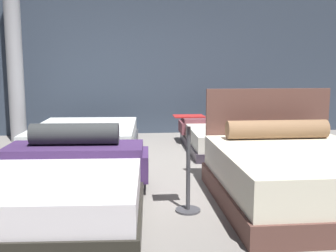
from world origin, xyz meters
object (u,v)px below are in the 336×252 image
Objects in this scene: bed_2 at (85,139)px; price_sign at (188,176)px; bed_3 at (233,137)px; support_pillar at (14,45)px; bed_1 at (298,175)px; bed_0 at (64,185)px.

price_sign is at bearing -62.65° from bed_2.
bed_3 is 4.21m from support_pillar.
bed_1 is at bearing 5.99° from price_sign.
support_pillar is at bearing 134.84° from bed_1.
bed_0 is 1.01× the size of bed_2.
bed_1 is at bearing 1.45° from bed_0.
support_pillar reaches higher than bed_2.
support_pillar is (-1.37, 3.69, 1.51)m from bed_0.
bed_3 is at bearing 89.21° from bed_1.
support_pillar is at bearing 165.11° from bed_3.
bed_0 is at bearing -131.35° from bed_3.
bed_1 reaches higher than price_sign.
bed_3 is 3.07m from price_sign.
bed_0 is at bearing 178.46° from bed_1.
bed_3 is at bearing -15.85° from support_pillar.
bed_1 reaches higher than bed_2.
bed_2 is 2.33× the size of price_sign.
price_sign reaches higher than bed_0.
bed_3 is 2.12× the size of price_sign.
bed_2 is 2.30m from support_pillar.
price_sign is (-1.14, -0.12, 0.06)m from bed_1.
bed_0 is at bearing 170.70° from price_sign.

